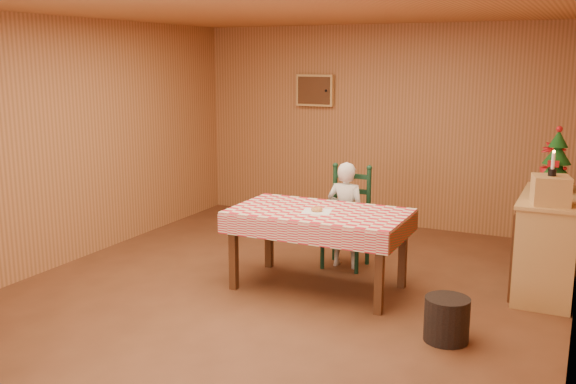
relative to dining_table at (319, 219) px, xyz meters
The scene contains 13 objects.
ground 0.81m from the dining_table, 126.83° to the right, with size 6.00×6.00×0.00m, color brown.
cabin_walls 1.18m from the dining_table, 143.47° to the left, with size 5.10×6.05×2.65m.
dining_table is the anchor object (origin of this frame).
ladder_chair 0.81m from the dining_table, 90.00° to the left, with size 0.44×0.40×1.08m.
seated_child 0.74m from the dining_table, 90.00° to the left, with size 0.41×0.27×1.12m, color silver.
napkin 0.10m from the dining_table, 90.00° to the right, with size 0.26×0.26×0.00m, color white.
donut 0.12m from the dining_table, 90.00° to the right, with size 0.11×0.11×0.04m, color #CA8448.
shelf_unit 2.16m from the dining_table, 23.45° to the left, with size 0.54×1.24×0.93m.
crate 2.06m from the dining_table, 12.94° to the left, with size 0.30×0.30×0.25m, color tan.
christmas_tree 2.32m from the dining_table, 29.17° to the left, with size 0.34×0.34×0.62m.
flower_arrangement 2.43m from the dining_table, 36.07° to the left, with size 0.24×0.24×0.43m, color #A60F13.
candle_set 2.10m from the dining_table, 12.94° to the left, with size 0.07×0.07×0.22m.
storage_bin 1.59m from the dining_table, 25.60° to the right, with size 0.35×0.35×0.35m, color black.
Camera 1 is at (2.51, -5.08, 2.17)m, focal length 40.00 mm.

